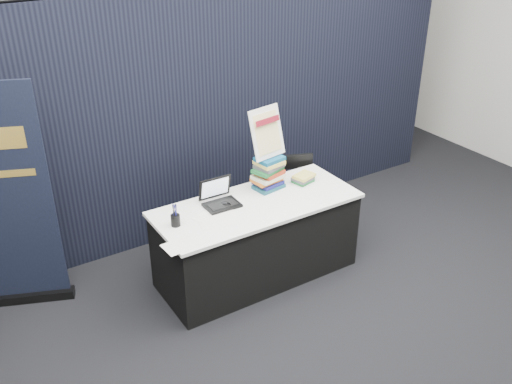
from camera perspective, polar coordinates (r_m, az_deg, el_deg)
The scene contains 15 objects.
floor at distance 4.96m, azimuth 3.55°, elevation -11.33°, with size 8.00×8.00×0.00m, color black.
wall_back at distance 7.57m, azimuth -14.62°, elevation 16.55°, with size 8.00×0.02×3.50m, color beige.
drape_partition at distance 5.56m, azimuth -5.75°, elevation 7.43°, with size 6.00×0.08×2.40m, color black.
display_table at distance 5.11m, azimuth 0.08°, elevation -4.77°, with size 1.80×0.75×0.75m.
laptop at distance 4.88m, azimuth -3.66°, elevation -0.67°, with size 0.30×0.24×0.23m.
mouse at distance 4.86m, azimuth -3.01°, elevation -1.26°, with size 0.07×0.11×0.04m, color black.
brochure_left at distance 4.39m, azimuth -7.50°, elevation -5.29°, with size 0.27×0.19×0.00m, color white.
brochure_mid at distance 4.68m, azimuth -3.75°, elevation -2.80°, with size 0.34×0.24×0.00m, color white.
brochure_right at distance 4.74m, azimuth -4.48°, elevation -2.37°, with size 0.28×0.20×0.00m, color white.
pen_cup at distance 4.61m, azimuth -8.06°, elevation -2.81°, with size 0.08×0.08×0.10m, color black.
book_stack_tall at distance 5.10m, azimuth 1.25°, elevation 1.94°, with size 0.28×0.24×0.30m.
book_stack_short at distance 5.27m, azimuth 4.79°, elevation 1.40°, with size 0.21×0.18×0.08m.
info_sign at distance 4.98m, azimuth 1.10°, elevation 5.91°, with size 0.35×0.19×0.46m.
pullup_banner at distance 4.96m, azimuth -23.81°, elevation -2.00°, with size 0.80×0.40×1.94m.
stacking_chair at distance 5.68m, azimuth 4.64°, elevation -0.20°, with size 0.49×0.51×0.84m.
Camera 1 is at (-2.30, -3.08, 3.14)m, focal length 40.00 mm.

